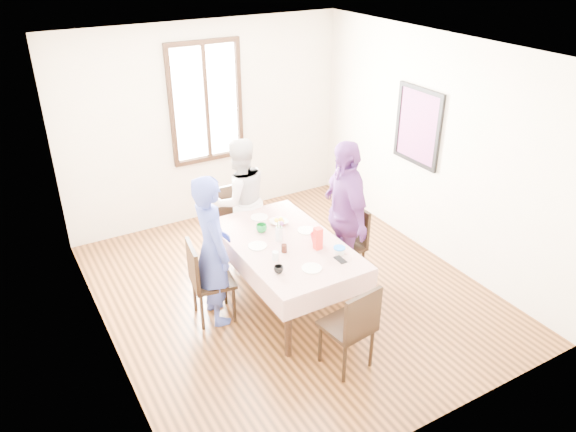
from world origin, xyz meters
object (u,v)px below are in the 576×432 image
object	(u,v)px
person_far	(240,200)
dining_table	(286,273)
person_right	(343,215)
chair_far	(240,224)
chair_right	(343,246)
chair_near	(347,325)
person_left	(212,250)
chair_left	(213,281)

from	to	relation	value
person_far	dining_table	bearing A→B (deg)	90.69
person_right	chair_far	bearing A→B (deg)	-131.78
dining_table	chair_far	distance (m)	1.14
chair_far	chair_right	bearing A→B (deg)	125.98
chair_near	person_right	distance (m)	1.47
person_far	person_right	size ratio (longest dim) A/B	0.90
person_left	person_right	distance (m)	1.53
dining_table	chair_near	distance (m)	1.14
chair_left	chair_near	distance (m)	1.51
chair_left	person_right	size ratio (longest dim) A/B	0.52
chair_near	person_far	xyz separation A→B (m)	(-0.00, 2.26, 0.33)
chair_left	dining_table	bearing A→B (deg)	87.23
chair_near	person_far	world-z (taller)	person_far
chair_left	chair_near	bearing A→B (deg)	39.67
person_right	chair_near	bearing A→B (deg)	-19.61
chair_right	person_far	bearing A→B (deg)	31.23
dining_table	chair_far	xyz separation A→B (m)	(0.00, 1.14, 0.08)
chair_near	person_left	size ratio (longest dim) A/B	0.56
person_left	chair_left	bearing A→B (deg)	92.65
dining_table	person_left	distance (m)	0.90
chair_far	chair_near	size ratio (longest dim) A/B	1.00
chair_right	person_right	size ratio (longest dim) A/B	0.52
chair_near	person_left	world-z (taller)	person_left
dining_table	person_far	bearing A→B (deg)	90.00
dining_table	chair_right	world-z (taller)	chair_right
chair_right	person_left	xyz separation A→B (m)	(-1.55, 0.10, 0.36)
person_far	chair_far	bearing A→B (deg)	-89.31
person_left	chair_near	bearing A→B (deg)	-146.78
chair_near	dining_table	bearing A→B (deg)	82.70
person_far	person_right	distance (m)	1.31
chair_near	person_far	bearing A→B (deg)	82.70
chair_far	person_far	size ratio (longest dim) A/B	0.58
dining_table	chair_near	size ratio (longest dim) A/B	1.82
dining_table	person_right	distance (m)	0.91
chair_right	chair_far	world-z (taller)	same
person_right	person_far	bearing A→B (deg)	-131.26
chair_far	person_left	size ratio (longest dim) A/B	0.56
chair_right	person_far	size ratio (longest dim) A/B	0.58
dining_table	person_right	bearing A→B (deg)	3.87
chair_left	person_right	distance (m)	1.61
chair_left	person_far	xyz separation A→B (m)	(0.78, 0.96, 0.33)
chair_right	dining_table	bearing A→B (deg)	88.62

